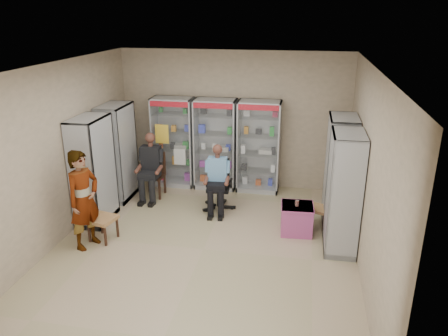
% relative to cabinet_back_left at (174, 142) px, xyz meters
% --- Properties ---
extents(floor, '(6.00, 6.00, 0.00)m').
position_rel_cabinet_back_left_xyz_m(floor, '(1.30, -2.73, -1.00)').
color(floor, tan).
rests_on(floor, ground).
extents(room_shell, '(5.02, 6.02, 3.01)m').
position_rel_cabinet_back_left_xyz_m(room_shell, '(1.30, -2.73, 0.97)').
color(room_shell, tan).
rests_on(room_shell, ground).
extents(cabinet_back_left, '(0.90, 0.50, 2.00)m').
position_rel_cabinet_back_left_xyz_m(cabinet_back_left, '(0.00, 0.00, 0.00)').
color(cabinet_back_left, silver).
rests_on(cabinet_back_left, floor).
extents(cabinet_back_mid, '(0.90, 0.50, 2.00)m').
position_rel_cabinet_back_left_xyz_m(cabinet_back_mid, '(0.95, 0.00, 0.00)').
color(cabinet_back_mid, '#AFB1B6').
rests_on(cabinet_back_mid, floor).
extents(cabinet_back_right, '(0.90, 0.50, 2.00)m').
position_rel_cabinet_back_left_xyz_m(cabinet_back_right, '(1.90, 0.00, 0.00)').
color(cabinet_back_right, '#A6A8AE').
rests_on(cabinet_back_right, floor).
extents(cabinet_right_far, '(0.90, 0.50, 2.00)m').
position_rel_cabinet_back_left_xyz_m(cabinet_right_far, '(3.53, -1.13, 0.00)').
color(cabinet_right_far, '#B9BDC1').
rests_on(cabinet_right_far, floor).
extents(cabinet_right_near, '(0.90, 0.50, 2.00)m').
position_rel_cabinet_back_left_xyz_m(cabinet_right_near, '(3.53, -2.23, 0.00)').
color(cabinet_right_near, '#B8BCC0').
rests_on(cabinet_right_near, floor).
extents(cabinet_left_far, '(0.90, 0.50, 2.00)m').
position_rel_cabinet_back_left_xyz_m(cabinet_left_far, '(-0.93, -0.93, 0.00)').
color(cabinet_left_far, silver).
rests_on(cabinet_left_far, floor).
extents(cabinet_left_near, '(0.90, 0.50, 2.00)m').
position_rel_cabinet_back_left_xyz_m(cabinet_left_near, '(-0.93, -2.03, 0.00)').
color(cabinet_left_near, '#A0A3A6').
rests_on(cabinet_left_near, floor).
extents(wooden_chair, '(0.42, 0.42, 0.94)m').
position_rel_cabinet_back_left_xyz_m(wooden_chair, '(-0.25, -0.73, -0.53)').
color(wooden_chair, black).
rests_on(wooden_chair, floor).
extents(seated_customer, '(0.44, 0.60, 1.34)m').
position_rel_cabinet_back_left_xyz_m(seated_customer, '(-0.25, -0.78, -0.33)').
color(seated_customer, black).
rests_on(seated_customer, floor).
extents(office_chair, '(0.59, 0.59, 1.01)m').
position_rel_cabinet_back_left_xyz_m(office_chair, '(1.24, -1.12, -0.50)').
color(office_chair, black).
rests_on(office_chair, floor).
extents(seated_shopkeeper, '(0.47, 0.62, 1.29)m').
position_rel_cabinet_back_left_xyz_m(seated_shopkeeper, '(1.24, -1.17, -0.36)').
color(seated_shopkeeper, '#6C97D7').
rests_on(seated_shopkeeper, floor).
extents(pink_trunk, '(0.58, 0.56, 0.53)m').
position_rel_cabinet_back_left_xyz_m(pink_trunk, '(2.81, -1.83, -0.74)').
color(pink_trunk, '#A9438D').
rests_on(pink_trunk, floor).
extents(tea_glass, '(0.07, 0.07, 0.10)m').
position_rel_cabinet_back_left_xyz_m(tea_glass, '(2.80, -1.84, -0.42)').
color(tea_glass, '#5E2508').
rests_on(tea_glass, pink_trunk).
extents(woven_stool_a, '(0.47, 0.47, 0.37)m').
position_rel_cabinet_back_left_xyz_m(woven_stool_a, '(3.20, -1.50, -0.81)').
color(woven_stool_a, '#B2804B').
rests_on(woven_stool_a, floor).
extents(woven_stool_b, '(0.51, 0.51, 0.42)m').
position_rel_cabinet_back_left_xyz_m(woven_stool_b, '(-0.49, -2.71, -0.79)').
color(woven_stool_b, olive).
rests_on(woven_stool_b, floor).
extents(standing_man, '(0.59, 0.72, 1.70)m').
position_rel_cabinet_back_left_xyz_m(standing_man, '(-0.65, -2.96, -0.15)').
color(standing_man, gray).
rests_on(standing_man, floor).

